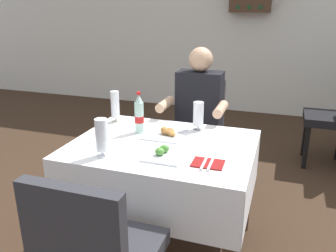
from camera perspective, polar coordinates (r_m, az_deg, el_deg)
ground_plane at (r=2.52m, az=-1.89°, el=-19.16°), size 11.00×11.00×0.00m
back_wall at (r=5.40m, az=11.77°, el=18.24°), size 11.00×0.12×3.01m
main_dining_table at (r=2.23m, az=-0.83°, el=-6.97°), size 1.12×0.87×0.75m
chair_far_diner_seat at (r=2.97m, az=4.51°, el=-0.69°), size 0.44×0.50×0.97m
seated_diner_far at (r=2.81m, az=4.84°, el=1.51°), size 0.50×0.46×1.26m
plate_near_camera at (r=1.97m, az=-0.67°, el=-4.63°), size 0.22×0.22×0.06m
plate_far_diner at (r=2.28m, az=-0.34°, el=-1.19°), size 0.26×0.26×0.06m
beer_glass_left at (r=2.54m, az=-8.67°, el=3.26°), size 0.07×0.07×0.23m
beer_glass_middle at (r=1.97m, az=-10.81°, el=-1.81°), size 0.07×0.07×0.22m
beer_glass_right at (r=2.36m, az=5.00°, el=1.73°), size 0.07×0.07×0.20m
cola_bottle_primary at (r=2.31m, az=-4.75°, el=1.84°), size 0.06×0.06×0.28m
napkin_cutlery_set at (r=1.89m, az=6.56°, el=-6.08°), size 0.17×0.19×0.01m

